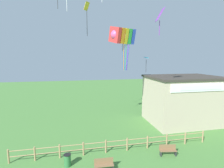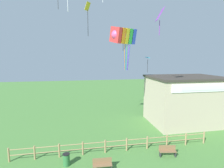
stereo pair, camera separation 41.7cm
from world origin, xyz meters
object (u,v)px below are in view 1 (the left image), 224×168
object	(u,v)px
park_bench_near_fence	(104,164)
trash_bin	(67,160)
park_bench_by_building	(168,150)
kite_cyan_delta	(146,58)
kite_rainbow_parafoil	(122,36)
kite_yellow_diamond	(87,12)
kite_purple_streamer	(160,16)
seaside_building	(183,99)

from	to	relation	value
park_bench_near_fence	trash_bin	distance (m)	2.85
park_bench_near_fence	park_bench_by_building	distance (m)	5.68
kite_cyan_delta	kite_rainbow_parafoil	bearing A→B (deg)	-150.21
kite_yellow_diamond	park_bench_near_fence	bearing A→B (deg)	-86.78
park_bench_by_building	trash_bin	world-z (taller)	trash_bin
trash_bin	kite_purple_streamer	size ratio (longest dim) A/B	0.42
kite_rainbow_parafoil	park_bench_near_fence	bearing A→B (deg)	-113.75
trash_bin	kite_yellow_diamond	xyz separation A→B (m)	(2.16, 7.13, 12.58)
park_bench_by_building	kite_rainbow_parafoil	xyz separation A→B (m)	(-2.28, 6.65, 10.16)
seaside_building	kite_cyan_delta	distance (m)	6.99
park_bench_by_building	kite_purple_streamer	size ratio (longest dim) A/B	0.65
park_bench_near_fence	kite_cyan_delta	size ratio (longest dim) A/B	0.70
park_bench_near_fence	trash_bin	xyz separation A→B (m)	(-2.63, 1.10, -0.01)
seaside_building	kite_rainbow_parafoil	bearing A→B (deg)	-177.72
park_bench_near_fence	kite_rainbow_parafoil	size ratio (longest dim) A/B	0.30
park_bench_by_building	kite_yellow_diamond	xyz separation A→B (m)	(-6.07, 7.31, 12.57)
park_bench_near_fence	kite_rainbow_parafoil	xyz separation A→B (m)	(3.33, 7.57, 10.16)
kite_purple_streamer	kite_rainbow_parafoil	bearing A→B (deg)	111.43
kite_yellow_diamond	kite_rainbow_parafoil	bearing A→B (deg)	-9.88
kite_yellow_diamond	kite_cyan_delta	size ratio (longest dim) A/B	1.73
park_bench_near_fence	kite_purple_streamer	xyz separation A→B (m)	(5.27, 2.62, 11.17)
kite_purple_streamer	trash_bin	bearing A→B (deg)	-169.07
seaside_building	park_bench_near_fence	distance (m)	14.16
park_bench_by_building	kite_cyan_delta	bearing A→B (deg)	80.09
seaside_building	park_bench_by_building	world-z (taller)	seaside_building
kite_purple_streamer	kite_yellow_diamond	bearing A→B (deg)	135.64
park_bench_by_building	kite_purple_streamer	world-z (taller)	kite_purple_streamer
park_bench_near_fence	park_bench_by_building	world-z (taller)	same
park_bench_near_fence	kite_cyan_delta	distance (m)	14.32
trash_bin	kite_yellow_diamond	world-z (taller)	kite_yellow_diamond
kite_purple_streamer	kite_yellow_diamond	distance (m)	8.14
seaside_building	kite_rainbow_parafoil	xyz separation A→B (m)	(-8.15, -0.32, 7.66)
park_bench_near_fence	kite_rainbow_parafoil	distance (m)	13.10
park_bench_near_fence	kite_yellow_diamond	world-z (taller)	kite_yellow_diamond
park_bench_by_building	kite_yellow_diamond	size ratio (longest dim) A/B	0.41
trash_bin	seaside_building	bearing A→B (deg)	25.72
seaside_building	park_bench_by_building	xyz separation A→B (m)	(-5.88, -6.97, -2.51)
kite_rainbow_parafoil	trash_bin	bearing A→B (deg)	-132.63
park_bench_near_fence	park_bench_by_building	bearing A→B (deg)	9.32
kite_yellow_diamond	trash_bin	bearing A→B (deg)	-106.87
park_bench_near_fence	kite_yellow_diamond	size ratio (longest dim) A/B	0.40
park_bench_by_building	kite_yellow_diamond	bearing A→B (deg)	129.71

